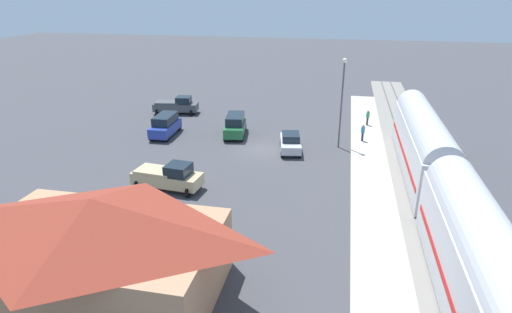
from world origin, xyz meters
The scene contains 12 objects.
ground_plane centered at (0.00, 0.00, 0.00)m, with size 200.00×200.00×0.00m, color #424247.
railway_track centered at (-14.00, 0.00, 0.09)m, with size 4.80×70.00×0.30m.
platform centered at (-10.00, 0.00, 0.15)m, with size 3.20×46.00×0.30m.
station_building centered at (4.00, 22.00, 2.75)m, with size 12.61×7.94×5.29m.
pedestrian_on_platform centered at (-10.14, -9.12, 1.28)m, with size 0.36×0.36×1.71m.
pedestrian_waiting_far centered at (-9.49, -3.55, 1.28)m, with size 0.36×0.36×1.71m.
suv_green centered at (3.61, -3.51, 1.15)m, with size 2.68×5.14×2.22m.
pickup_charcoal centered at (12.86, -10.27, 1.03)m, with size 5.62×3.06×2.14m.
pickup_tan centered at (5.43, 10.07, 1.03)m, with size 5.57×2.90×2.14m.
sedan_silver centered at (-2.71, -0.11, 0.88)m, with size 2.60×4.75×1.74m.
suv_blue centered at (10.81, -2.00, 1.15)m, with size 2.17×4.98×2.22m.
light_pole_near_platform centered at (-7.20, -2.04, 5.35)m, with size 0.44×0.44×8.63m.
Camera 1 is at (-7.30, 37.76, 14.46)m, focal length 29.71 mm.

